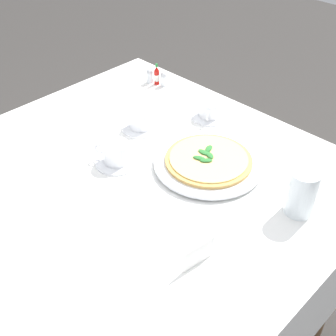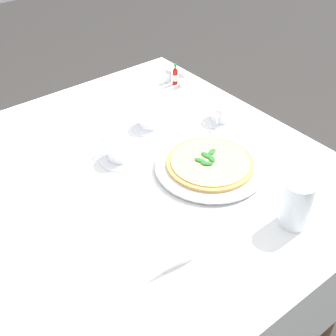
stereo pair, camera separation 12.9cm
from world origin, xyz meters
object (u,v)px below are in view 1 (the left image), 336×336
Objects in this scene: coffee_cup_back_corner at (210,110)px; salt_shaker at (150,77)px; coffee_cup_left_edge at (116,154)px; pizza_plate at (208,163)px; pizza at (209,159)px; water_glass_right_edge at (301,195)px; hot_sauce_bottle at (157,76)px; menu_card at (198,254)px; pepper_shaker at (164,80)px; coffee_cup_near_left at (141,120)px.

coffee_cup_back_corner is 2.31× the size of salt_shaker.
coffee_cup_left_edge is 1.00× the size of coffee_cup_back_corner.
salt_shaker is (0.50, -0.24, 0.01)m from pizza_plate.
pizza_plate is 0.01m from pizza.
pizza_plate is at bearing 129.49° from coffee_cup_back_corner.
coffee_cup_left_edge is at bearing 85.60° from coffee_cup_back_corner.
water_glass_right_edge is 1.54× the size of hot_sauce_bottle.
coffee_cup_back_corner is 0.64m from menu_card.
hot_sauce_bottle reaches higher than coffee_cup_back_corner.
water_glass_right_edge is 2.28× the size of salt_shaker.
water_glass_right_edge is 0.32m from menu_card.
salt_shaker is 1.00× the size of pepper_shaker.
water_glass_right_edge reaches higher than coffee_cup_back_corner.
hot_sauce_bottle is at bearing -7.90° from coffee_cup_back_corner.
coffee_cup_left_edge is 1.45× the size of menu_card.
salt_shaker is at bearing -25.94° from pizza_plate.
water_glass_right_edge is at bearing -158.57° from coffee_cup_left_edge.
hot_sauce_bottle is at bearing -120.12° from menu_card.
coffee_cup_left_edge is at bearing 125.17° from salt_shaker.
coffee_cup_near_left is at bearing 126.07° from hot_sauce_bottle.
hot_sauce_bottle reaches higher than menu_card.
coffee_cup_back_corner is at bearing -22.70° from water_glass_right_edge.
water_glass_right_edge reaches higher than coffee_cup_left_edge.
water_glass_right_edge is at bearing -176.49° from pizza.
coffee_cup_left_edge is at bearing 21.43° from water_glass_right_edge.
coffee_cup_near_left is (0.29, -0.00, 0.02)m from pizza_plate.
coffee_cup_near_left is 0.32m from salt_shaker.
pizza_plate is 0.29m from water_glass_right_edge.
coffee_cup_near_left reaches higher than salt_shaker.
pizza_plate is 0.37m from menu_card.
menu_card is at bearing 149.72° from coffee_cup_near_left.
salt_shaker is at bearing -118.52° from menu_card.
menu_card is (-0.69, 0.55, -0.00)m from hot_sauce_bottle.
pepper_shaker is at bearing -160.35° from salt_shaker.
pepper_shaker is at bearing -59.33° from coffee_cup_near_left.
coffee_cup_near_left is 0.24m from coffee_cup_back_corner.
pizza_plate is at bearing 151.79° from hot_sauce_bottle.
coffee_cup_back_corner is 0.27m from pepper_shaker.
hot_sauce_bottle reaches higher than coffee_cup_left_edge.
pizza is at bearing 149.33° from pepper_shaker.
salt_shaker is (0.03, 0.01, -0.01)m from hot_sauce_bottle.
coffee_cup_back_corner is at bearing 172.10° from hot_sauce_bottle.
pepper_shaker reaches higher than pizza.
water_glass_right_edge is at bearing 157.30° from coffee_cup_back_corner.
pepper_shaker is at bearing -18.50° from water_glass_right_edge.
coffee_cup_left_edge is 0.39m from coffee_cup_back_corner.
salt_shaker is at bearing -15.94° from water_glass_right_edge.
water_glass_right_edge reaches higher than coffee_cup_near_left.
salt_shaker reaches higher than pizza.
coffee_cup_near_left is 1.00× the size of coffee_cup_back_corner.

